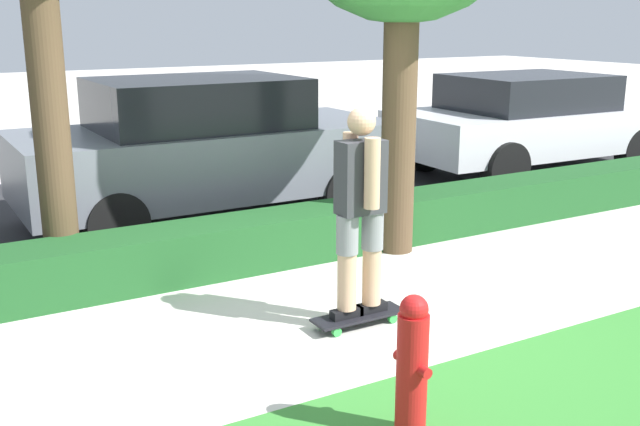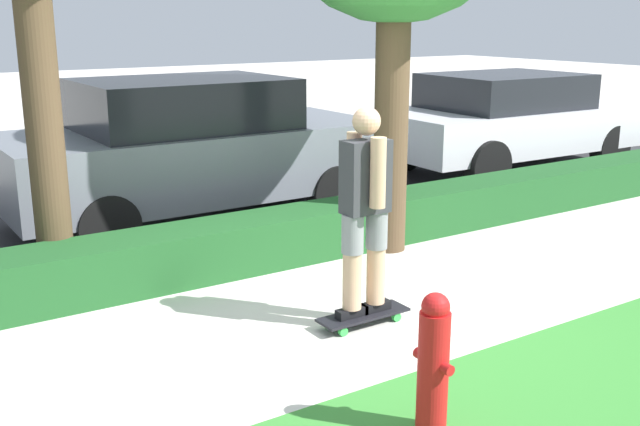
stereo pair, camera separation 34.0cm
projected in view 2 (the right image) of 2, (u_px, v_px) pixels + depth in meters
name	position (u px, v px, depth m)	size (l,w,h in m)	color
ground_plane	(366.00, 315.00, 6.07)	(60.00, 60.00, 0.00)	beige
street_asphalt	(168.00, 207.00, 9.46)	(18.53, 5.00, 0.01)	#2D2D30
hedge_row	(268.00, 239.00, 7.30)	(18.53, 0.60, 0.48)	#1E5123
skateboard	(363.00, 316.00, 5.87)	(0.76, 0.24, 0.09)	black
skater_person	(365.00, 207.00, 5.64)	(0.49, 0.42, 1.62)	black
parked_car_middle	(193.00, 148.00, 8.76)	(4.43, 1.98, 1.66)	slate
parked_car_rear	(507.00, 120.00, 11.56)	(4.36, 2.07, 1.50)	silver
fire_hydrant	(433.00, 363.00, 4.26)	(0.18, 0.29, 0.86)	red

